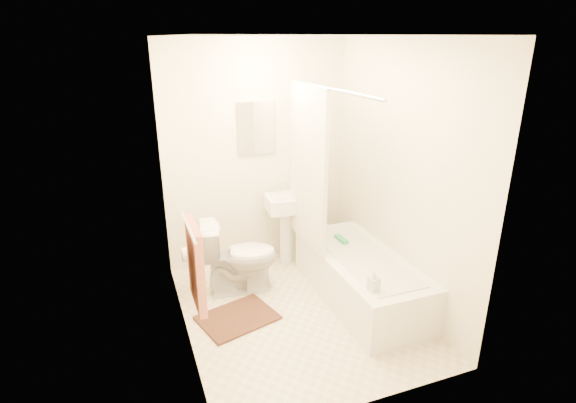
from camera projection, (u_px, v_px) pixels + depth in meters
name	position (u px, v px, depth m)	size (l,w,h in m)	color
floor	(298.00, 311.00, 4.16)	(2.40, 2.40, 0.00)	beige
ceiling	(300.00, 36.00, 3.34)	(2.40, 2.40, 0.00)	white
wall_back	(257.00, 156.00, 4.80)	(2.00, 0.02, 2.40)	beige
wall_left	(177.00, 203.00, 3.42)	(0.02, 2.40, 2.40)	beige
wall_right	(400.00, 176.00, 4.08)	(0.02, 2.40, 2.40)	beige
mirror	(257.00, 128.00, 4.68)	(0.40, 0.03, 0.55)	white
curtain_rod	(329.00, 88.00, 3.66)	(0.03, 0.03, 1.70)	silver
shower_curtain	(308.00, 168.00, 4.28)	(0.04, 0.80, 1.55)	silver
towel_bar	(188.00, 227.00, 3.25)	(0.02, 0.02, 0.60)	silver
towel	(196.00, 265.00, 3.36)	(0.06, 0.45, 0.66)	#CC7266
toilet_paper	(189.00, 254.00, 3.72)	(0.12, 0.12, 0.11)	white
toilet	(239.00, 257.00, 4.40)	(0.41, 0.74, 0.73)	white
sink	(287.00, 227.00, 4.93)	(0.44, 0.35, 0.87)	white
bathtub	(360.00, 277.00, 4.31)	(0.70, 1.60, 0.45)	white
bath_mat	(238.00, 318.00, 4.05)	(0.65, 0.49, 0.02)	#4D201A
soap_bottle	(374.00, 281.00, 3.62)	(0.08, 0.08, 0.18)	white
scrub_brush	(341.00, 239.00, 4.54)	(0.06, 0.20, 0.04)	green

